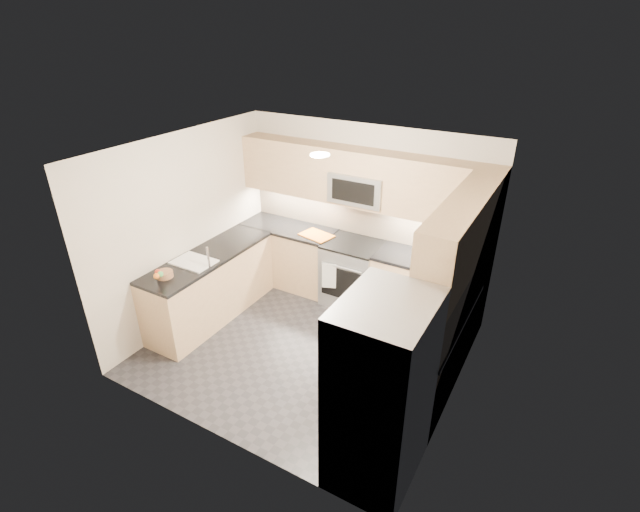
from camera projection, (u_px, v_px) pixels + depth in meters
The scene contains 36 objects.
floor at pixel (306, 348), 5.82m from camera, with size 3.60×3.20×0.00m, color #26262C.
ceiling at pixel (303, 151), 4.67m from camera, with size 3.60×3.20×0.02m, color beige.
wall_back at pixel (364, 214), 6.48m from camera, with size 3.60×0.02×2.50m, color beige.
wall_front at pixel (208, 335), 4.01m from camera, with size 3.60×0.02×2.50m, color beige.
wall_left at pixel (187, 228), 6.04m from camera, with size 0.02×3.20×2.50m, color beige.
wall_right at pixel (464, 304), 4.45m from camera, with size 0.02×3.20×2.50m, color beige.
base_cab_back_left at pixel (289, 256), 7.10m from camera, with size 1.42×0.60×0.90m, color tan.
base_cab_back_right at pixel (427, 293), 6.13m from camera, with size 1.42×0.60×0.90m, color tan.
base_cab_right at pixel (430, 351), 5.07m from camera, with size 0.60×1.70×0.90m, color tan.
base_cab_peninsula at pixel (211, 287), 6.28m from camera, with size 0.60×2.00×0.90m, color tan.
countertop_back_left at pixel (288, 228), 6.88m from camera, with size 1.42×0.63×0.04m, color black.
countertop_back_right at pixel (431, 262), 5.92m from camera, with size 1.42×0.63×0.04m, color black.
countertop_right at pixel (435, 316), 4.85m from camera, with size 0.63×1.70×0.04m, color black.
countertop_peninsula at pixel (208, 256), 6.06m from camera, with size 0.63×2.00×0.04m, color black.
upper_cab_back at pixel (361, 178), 6.08m from camera, with size 3.60×0.35×0.75m, color tan.
upper_cab_right at pixel (462, 235), 4.48m from camera, with size 0.35×1.95×0.75m, color tan.
backsplash_back at pixel (364, 218), 6.50m from camera, with size 3.60×0.01×0.51m, color tan.
backsplash_right at pixel (474, 288), 4.83m from camera, with size 0.01×2.30×0.51m, color tan.
gas_range at pixel (352, 274), 6.60m from camera, with size 0.76×0.65×0.91m, color #96999D.
range_cooktop at pixel (353, 245), 6.38m from camera, with size 0.76×0.65×0.03m, color black.
oven_door_glass at pixel (342, 284), 6.34m from camera, with size 0.62×0.02×0.45m, color black.
oven_handle at pixel (341, 267), 6.20m from camera, with size 0.02×0.02×0.60m, color #B2B5BA.
microwave at pixel (359, 188), 6.12m from camera, with size 0.76×0.40×0.40m, color gray.
microwave_door at pixel (353, 192), 5.96m from camera, with size 0.60×0.01×0.28m, color black.
refrigerator at pixel (381, 393), 3.88m from camera, with size 0.70×0.90×1.80m, color #AAACB2.
fridge_handle_left at pixel (332, 386), 3.88m from camera, with size 0.02×0.02×1.20m, color #B2B5BA.
fridge_handle_right at pixel (351, 361), 4.16m from camera, with size 0.02×0.02×1.20m, color #B2B5BA.
sink_basin at pixel (194, 267), 5.89m from camera, with size 0.52×0.38×0.16m, color white.
faucet at pixel (208, 257), 5.68m from camera, with size 0.03×0.03×0.28m, color silver.
utensil_bowl at pixel (462, 261), 5.72m from camera, with size 0.29×0.29×0.16m, color #71B64E.
cutting_board at pixel (316, 235), 6.58m from camera, with size 0.45×0.32×0.01m, color orange.
fruit_basket at pixel (165, 274), 5.52m from camera, with size 0.20×0.20×0.07m, color #A16E4B.
fruit_apple at pixel (158, 272), 5.41m from camera, with size 0.07×0.07×0.07m, color red.
fruit_pear at pixel (160, 274), 5.36m from camera, with size 0.07×0.07×0.07m, color #51BE5B.
dish_towel_check at pixel (329, 276), 6.34m from camera, with size 0.20×0.02×0.37m, color silver.
fruit_orange at pixel (156, 276), 5.32m from camera, with size 0.07×0.07×0.07m, color orange.
Camera 1 is at (2.46, -3.94, 3.70)m, focal length 26.00 mm.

